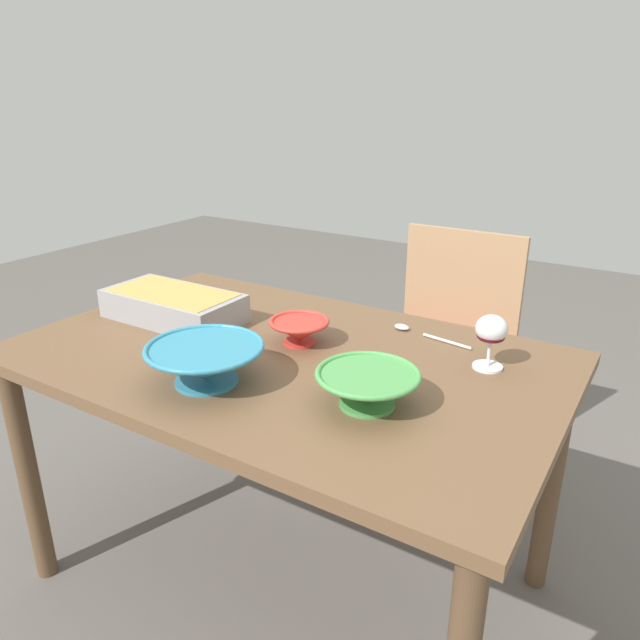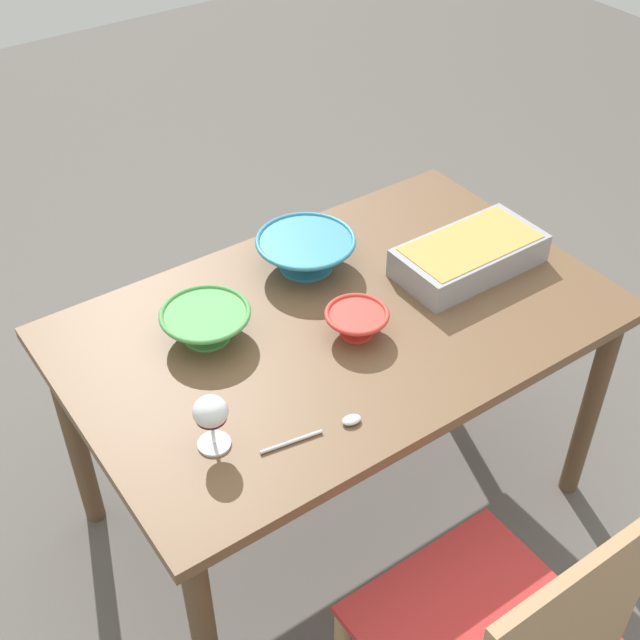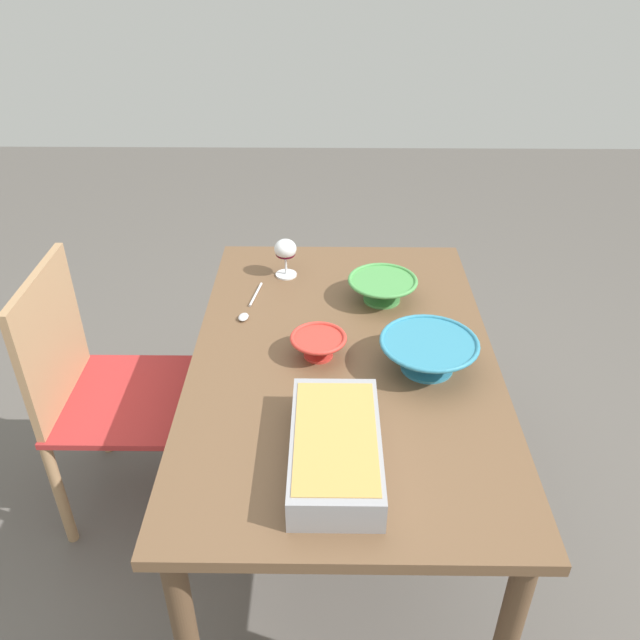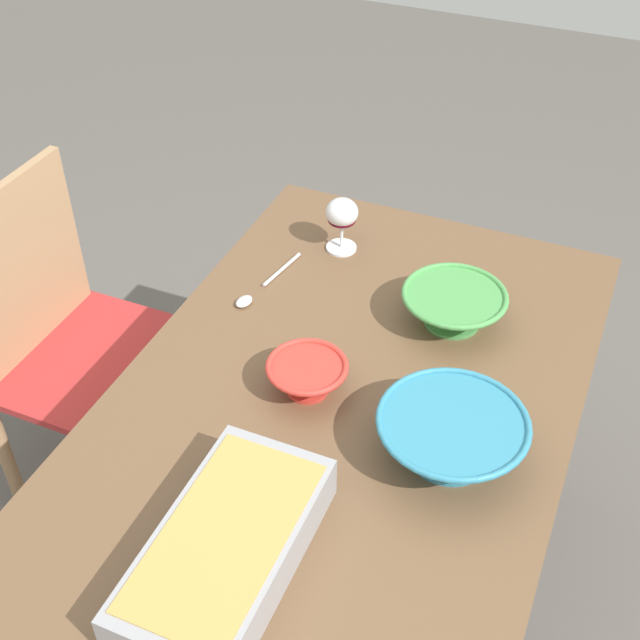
{
  "view_description": "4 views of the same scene",
  "coord_description": "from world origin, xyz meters",
  "px_view_note": "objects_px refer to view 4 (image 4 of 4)",
  "views": [
    {
      "loc": [
        -0.8,
        1.1,
        1.33
      ],
      "look_at": [
        -0.08,
        -0.04,
        0.81
      ],
      "focal_mm": 33.3,
      "sensor_mm": 36.0,
      "label": 1
    },
    {
      "loc": [
        -0.96,
        -1.3,
        2.07
      ],
      "look_at": [
        -0.1,
        -0.07,
        0.81
      ],
      "focal_mm": 47.46,
      "sensor_mm": 36.0,
      "label": 2
    },
    {
      "loc": [
        1.46,
        -0.05,
        1.79
      ],
      "look_at": [
        -0.05,
        -0.07,
        0.81
      ],
      "focal_mm": 36.39,
      "sensor_mm": 36.0,
      "label": 3
    },
    {
      "loc": [
        1.05,
        0.4,
        1.86
      ],
      "look_at": [
        -0.14,
        -0.11,
        0.77
      ],
      "focal_mm": 47.3,
      "sensor_mm": 36.0,
      "label": 4
    }
  ],
  "objects_px": {
    "casserole_dish": "(227,548)",
    "mixing_bowl": "(451,436)",
    "small_bowl": "(306,377)",
    "serving_spoon": "(257,291)",
    "serving_bowl": "(454,306)",
    "chair": "(69,337)",
    "wine_glass": "(342,216)",
    "dining_table": "(341,431)"
  },
  "relations": [
    {
      "from": "casserole_dish",
      "to": "mixing_bowl",
      "type": "relative_size",
      "value": 1.5
    },
    {
      "from": "small_bowl",
      "to": "serving_spoon",
      "type": "relative_size",
      "value": 0.67
    },
    {
      "from": "serving_bowl",
      "to": "small_bowl",
      "type": "bearing_deg",
      "value": -32.7
    },
    {
      "from": "serving_spoon",
      "to": "small_bowl",
      "type": "bearing_deg",
      "value": 43.37
    },
    {
      "from": "serving_spoon",
      "to": "chair",
      "type": "bearing_deg",
      "value": -80.83
    },
    {
      "from": "mixing_bowl",
      "to": "small_bowl",
      "type": "bearing_deg",
      "value": -99.34
    },
    {
      "from": "chair",
      "to": "wine_glass",
      "type": "distance_m",
      "value": 0.75
    },
    {
      "from": "dining_table",
      "to": "mixing_bowl",
      "type": "xyz_separation_m",
      "value": [
        0.05,
        0.22,
        0.14
      ]
    },
    {
      "from": "dining_table",
      "to": "wine_glass",
      "type": "height_order",
      "value": "wine_glass"
    },
    {
      "from": "dining_table",
      "to": "wine_glass",
      "type": "distance_m",
      "value": 0.53
    },
    {
      "from": "wine_glass",
      "to": "casserole_dish",
      "type": "xyz_separation_m",
      "value": [
        0.87,
        0.16,
        -0.04
      ]
    },
    {
      "from": "chair",
      "to": "serving_spoon",
      "type": "distance_m",
      "value": 0.56
    },
    {
      "from": "mixing_bowl",
      "to": "small_bowl",
      "type": "distance_m",
      "value": 0.3
    },
    {
      "from": "small_bowl",
      "to": "serving_spoon",
      "type": "height_order",
      "value": "small_bowl"
    },
    {
      "from": "small_bowl",
      "to": "serving_spoon",
      "type": "bearing_deg",
      "value": -136.63
    },
    {
      "from": "mixing_bowl",
      "to": "wine_glass",
      "type": "bearing_deg",
      "value": -141.28
    },
    {
      "from": "mixing_bowl",
      "to": "serving_bowl",
      "type": "relative_size",
      "value": 1.21
    },
    {
      "from": "chair",
      "to": "casserole_dish",
      "type": "distance_m",
      "value": 0.98
    },
    {
      "from": "dining_table",
      "to": "casserole_dish",
      "type": "height_order",
      "value": "casserole_dish"
    },
    {
      "from": "casserole_dish",
      "to": "small_bowl",
      "type": "height_order",
      "value": "casserole_dish"
    },
    {
      "from": "casserole_dish",
      "to": "serving_bowl",
      "type": "relative_size",
      "value": 1.82
    },
    {
      "from": "casserole_dish",
      "to": "wine_glass",
      "type": "bearing_deg",
      "value": -169.54
    },
    {
      "from": "dining_table",
      "to": "serving_bowl",
      "type": "bearing_deg",
      "value": 157.38
    },
    {
      "from": "wine_glass",
      "to": "mixing_bowl",
      "type": "xyz_separation_m",
      "value": [
        0.51,
        0.41,
        -0.04
      ]
    },
    {
      "from": "chair",
      "to": "mixing_bowl",
      "type": "distance_m",
      "value": 1.07
    },
    {
      "from": "serving_spoon",
      "to": "serving_bowl",
      "type": "bearing_deg",
      "value": 99.66
    },
    {
      "from": "serving_bowl",
      "to": "serving_spoon",
      "type": "xyz_separation_m",
      "value": [
        0.07,
        -0.42,
        -0.04
      ]
    },
    {
      "from": "chair",
      "to": "mixing_bowl",
      "type": "relative_size",
      "value": 3.33
    },
    {
      "from": "wine_glass",
      "to": "serving_spoon",
      "type": "xyz_separation_m",
      "value": [
        0.23,
        -0.11,
        -0.08
      ]
    },
    {
      "from": "casserole_dish",
      "to": "mixing_bowl",
      "type": "height_order",
      "value": "mixing_bowl"
    },
    {
      "from": "dining_table",
      "to": "chair",
      "type": "bearing_deg",
      "value": -100.91
    },
    {
      "from": "chair",
      "to": "serving_bowl",
      "type": "relative_size",
      "value": 4.04
    },
    {
      "from": "wine_glass",
      "to": "serving_spoon",
      "type": "height_order",
      "value": "wine_glass"
    },
    {
      "from": "chair",
      "to": "serving_bowl",
      "type": "xyz_separation_m",
      "value": [
        -0.15,
        0.91,
        0.28
      ]
    },
    {
      "from": "dining_table",
      "to": "small_bowl",
      "type": "distance_m",
      "value": 0.14
    },
    {
      "from": "dining_table",
      "to": "serving_spoon",
      "type": "distance_m",
      "value": 0.39
    },
    {
      "from": "dining_table",
      "to": "serving_bowl",
      "type": "distance_m",
      "value": 0.35
    },
    {
      "from": "mixing_bowl",
      "to": "small_bowl",
      "type": "xyz_separation_m",
      "value": [
        -0.05,
        -0.3,
        -0.01
      ]
    },
    {
      "from": "serving_spoon",
      "to": "dining_table",
      "type": "bearing_deg",
      "value": 51.75
    },
    {
      "from": "wine_glass",
      "to": "serving_bowl",
      "type": "distance_m",
      "value": 0.35
    },
    {
      "from": "small_bowl",
      "to": "serving_bowl",
      "type": "xyz_separation_m",
      "value": [
        -0.31,
        0.2,
        0.01
      ]
    },
    {
      "from": "serving_spoon",
      "to": "casserole_dish",
      "type": "bearing_deg",
      "value": 22.71
    }
  ]
}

